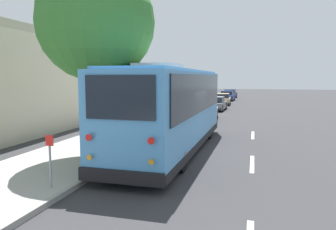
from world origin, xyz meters
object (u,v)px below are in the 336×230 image
Objects in this scene: shuttle_bus at (172,106)px; street_tree at (97,15)px; parked_sedan_navy at (230,94)px; sign_post_near at (50,161)px; parked_sedan_tan at (222,99)px; parked_sedan_gray at (216,104)px; fire_hydrant at (170,117)px; sign_post_far at (83,145)px; parked_sedan_blue at (227,96)px; parked_sedan_white at (205,111)px.

street_tree is (-1.99, 2.27, 3.36)m from shuttle_bus.
parked_sedan_navy is 43.44m from sign_post_near.
parked_sedan_tan is at bearing -4.37° from street_tree.
parked_sedan_gray reaches higher than parked_sedan_tan.
parked_sedan_navy is 0.57× the size of street_tree.
parked_sedan_navy is (37.73, 0.30, -1.27)m from shuttle_bus.
sign_post_far is at bearing -179.79° from fire_hydrant.
parked_sedan_blue is at bearing -175.84° from parked_sedan_navy.
shuttle_bus is 2.53× the size of parked_sedan_blue.
fire_hydrant is (9.09, -0.37, -4.68)m from street_tree.
street_tree is 5.73m from sign_post_near.
parked_sedan_gray is at bearing -4.02° from parked_sedan_white.
fire_hydrant is at bearing -2.33° from street_tree.
parked_sedan_blue reaches higher than parked_sedan_gray.
parked_sedan_white is 3.05× the size of sign_post_far.
sign_post_near is 1.71× the size of fire_hydrant.
sign_post_near is 1.72m from sign_post_far.
fire_hydrant is (11.06, 0.04, -0.38)m from sign_post_far.
shuttle_bus is at bearing -18.06° from sign_post_near.
shuttle_bus reaches higher than sign_post_far.
shuttle_bus reaches higher than parked_sedan_gray.
shuttle_bus is 17.87m from parked_sedan_gray.
street_tree is at bearing 11.71° from sign_post_far.
street_tree reaches higher than sign_post_far.
shuttle_bus is 1.42× the size of street_tree.
sign_post_far reaches higher than parked_sedan_white.
parked_sedan_gray is (17.82, 0.23, -1.28)m from shuttle_bus.
parked_sedan_tan is at bearing -3.06° from sign_post_near.
sign_post_near is 12.78m from fire_hydrant.
shuttle_bus is at bearing 178.13° from parked_sedan_tan.
parked_sedan_tan is 0.59× the size of street_tree.
shuttle_bus is at bearing -176.82° from parked_sedan_gray.
sign_post_near is (-30.25, 1.62, 0.28)m from parked_sedan_tan.
sign_post_near is at bearing 169.67° from parked_sedan_white.
fire_hydrant is at bearing 172.15° from parked_sedan_tan.
sign_post_near reaches higher than parked_sedan_tan.
shuttle_bus is at bearing -25.04° from sign_post_far.
parked_sedan_blue is 3.05× the size of sign_post_near.
parked_sedan_navy is 40.04m from street_tree.
shuttle_bus is 13.21× the size of fire_hydrant.
street_tree reaches higher than parked_sedan_gray.
parked_sedan_white is 16.43m from sign_post_near.
parked_sedan_blue reaches higher than parked_sedan_tan.
parked_sedan_blue is at bearing -3.50° from street_tree.
parked_sedan_blue is at bearing -2.65° from sign_post_far.
parked_sedan_tan is at bearing -176.36° from parked_sedan_navy.
parked_sedan_blue is 0.99× the size of parked_sedan_navy.
sign_post_near is 0.92× the size of sign_post_far.
street_tree reaches higher than parked_sedan_white.
parked_sedan_blue is at bearing -3.94° from fire_hydrant.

